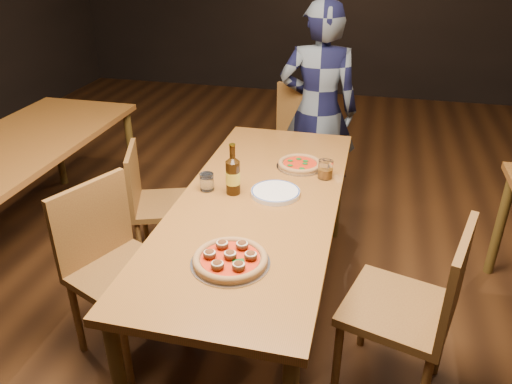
% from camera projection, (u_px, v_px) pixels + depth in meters
% --- Properties ---
extents(ground, '(9.00, 9.00, 0.00)m').
position_uv_depth(ground, '(258.00, 313.00, 2.88)').
color(ground, black).
extents(table_main, '(0.80, 2.00, 0.75)m').
position_uv_depth(table_main, '(258.00, 212.00, 2.57)').
color(table_main, brown).
rests_on(table_main, ground).
extents(table_left, '(0.80, 2.00, 0.75)m').
position_uv_depth(table_left, '(10.00, 158.00, 3.18)').
color(table_left, brown).
rests_on(table_left, ground).
extents(chair_main_nw, '(0.58, 0.58, 0.94)m').
position_uv_depth(chair_main_nw, '(125.00, 273.00, 2.45)').
color(chair_main_nw, brown).
rests_on(chair_main_nw, ground).
extents(chair_main_sw, '(0.50, 0.50, 0.84)m').
position_uv_depth(chair_main_sw, '(166.00, 204.00, 3.18)').
color(chair_main_sw, brown).
rests_on(chair_main_sw, ground).
extents(chair_main_e, '(0.55, 0.55, 0.96)m').
position_uv_depth(chair_main_e, '(398.00, 307.00, 2.22)').
color(chair_main_e, brown).
rests_on(chair_main_e, ground).
extents(chair_end, '(0.57, 0.57, 0.99)m').
position_uv_depth(chair_end, '(291.00, 152.00, 3.74)').
color(chair_end, brown).
rests_on(chair_end, ground).
extents(pizza_meatball, '(0.33, 0.33, 0.06)m').
position_uv_depth(pizza_meatball, '(230.00, 259.00, 2.04)').
color(pizza_meatball, '#B7B7BF').
rests_on(pizza_meatball, table_main).
extents(pizza_margherita, '(0.27, 0.27, 0.04)m').
position_uv_depth(pizza_margherita, '(300.00, 164.00, 2.88)').
color(pizza_margherita, '#B7B7BF').
rests_on(pizza_margherita, table_main).
extents(plate_stack, '(0.25, 0.25, 0.02)m').
position_uv_depth(plate_stack, '(275.00, 193.00, 2.58)').
color(plate_stack, white).
rests_on(plate_stack, table_main).
extents(beer_bottle, '(0.08, 0.08, 0.27)m').
position_uv_depth(beer_bottle, '(233.00, 176.00, 2.56)').
color(beer_bottle, black).
rests_on(beer_bottle, table_main).
extents(water_glass, '(0.07, 0.07, 0.09)m').
position_uv_depth(water_glass, '(207.00, 182.00, 2.61)').
color(water_glass, white).
rests_on(water_glass, table_main).
extents(amber_glass, '(0.08, 0.08, 0.10)m').
position_uv_depth(amber_glass, '(325.00, 169.00, 2.74)').
color(amber_glass, '#8D4F0F').
rests_on(amber_glass, table_main).
extents(diner, '(0.61, 0.43, 1.58)m').
position_uv_depth(diner, '(318.00, 111.00, 3.64)').
color(diner, black).
rests_on(diner, ground).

